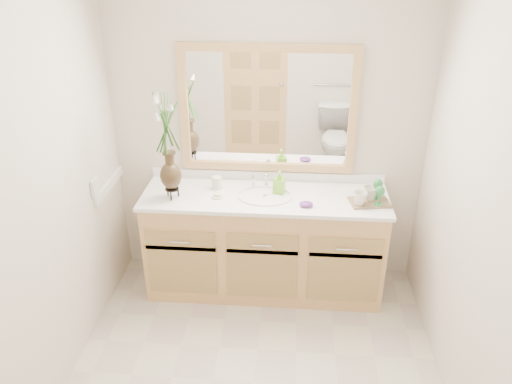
# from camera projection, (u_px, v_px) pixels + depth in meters

# --- Properties ---
(floor) EXTENTS (2.60, 2.60, 0.00)m
(floor) POSITION_uv_depth(u_px,v_px,m) (254.00, 382.00, 3.19)
(floor) COLOR #BCAFA1
(floor) RESTS_ON ground
(wall_back) EXTENTS (2.40, 0.02, 2.40)m
(wall_back) POSITION_uv_depth(u_px,v_px,m) (268.00, 135.00, 3.81)
(wall_back) COLOR beige
(wall_back) RESTS_ON floor
(wall_left) EXTENTS (0.02, 2.60, 2.40)m
(wall_left) POSITION_uv_depth(u_px,v_px,m) (36.00, 211.00, 2.74)
(wall_left) COLOR beige
(wall_left) RESTS_ON floor
(wall_right) EXTENTS (0.02, 2.60, 2.40)m
(wall_right) POSITION_uv_depth(u_px,v_px,m) (485.00, 229.00, 2.57)
(wall_right) COLOR beige
(wall_right) RESTS_ON floor
(vanity) EXTENTS (1.80, 0.55, 0.80)m
(vanity) POSITION_uv_depth(u_px,v_px,m) (264.00, 244.00, 3.92)
(vanity) COLOR #DCAF6B
(vanity) RESTS_ON floor
(counter) EXTENTS (1.84, 0.57, 0.03)m
(counter) POSITION_uv_depth(u_px,v_px,m) (265.00, 197.00, 3.73)
(counter) COLOR white
(counter) RESTS_ON vanity
(sink) EXTENTS (0.38, 0.34, 0.23)m
(sink) POSITION_uv_depth(u_px,v_px,m) (265.00, 203.00, 3.73)
(sink) COLOR white
(sink) RESTS_ON counter
(mirror) EXTENTS (1.32, 0.04, 0.97)m
(mirror) POSITION_uv_depth(u_px,v_px,m) (268.00, 110.00, 3.70)
(mirror) COLOR white
(mirror) RESTS_ON wall_back
(switch_plate) EXTENTS (0.02, 0.12, 0.12)m
(switch_plate) POSITION_uv_depth(u_px,v_px,m) (95.00, 186.00, 3.52)
(switch_plate) COLOR white
(switch_plate) RESTS_ON wall_left
(flower_vase) EXTENTS (0.18, 0.18, 0.75)m
(flower_vase) POSITION_uv_depth(u_px,v_px,m) (167.00, 133.00, 3.46)
(flower_vase) COLOR black
(flower_vase) RESTS_ON counter
(tumbler) EXTENTS (0.07, 0.07, 0.10)m
(tumbler) POSITION_uv_depth(u_px,v_px,m) (217.00, 183.00, 3.80)
(tumbler) COLOR beige
(tumbler) RESTS_ON counter
(soap_dish) EXTENTS (0.09, 0.09, 0.03)m
(soap_dish) POSITION_uv_depth(u_px,v_px,m) (218.00, 196.00, 3.69)
(soap_dish) COLOR beige
(soap_dish) RESTS_ON counter
(soap_bottle) EXTENTS (0.09, 0.09, 0.16)m
(soap_bottle) POSITION_uv_depth(u_px,v_px,m) (279.00, 183.00, 3.73)
(soap_bottle) COLOR #7ACB2F
(soap_bottle) RESTS_ON counter
(purple_dish) EXTENTS (0.11, 0.09, 0.03)m
(purple_dish) POSITION_uv_depth(u_px,v_px,m) (306.00, 204.00, 3.56)
(purple_dish) COLOR #5F2879
(purple_dish) RESTS_ON counter
(tray) EXTENTS (0.31, 0.23, 0.01)m
(tray) POSITION_uv_depth(u_px,v_px,m) (370.00, 202.00, 3.61)
(tray) COLOR brown
(tray) RESTS_ON counter
(mug_left) EXTENTS (0.12, 0.12, 0.10)m
(mug_left) POSITION_uv_depth(u_px,v_px,m) (360.00, 198.00, 3.54)
(mug_left) COLOR beige
(mug_left) RESTS_ON tray
(mug_right) EXTENTS (0.15, 0.15, 0.11)m
(mug_right) POSITION_uv_depth(u_px,v_px,m) (370.00, 193.00, 3.61)
(mug_right) COLOR beige
(mug_right) RESTS_ON tray
(goblet_front) EXTENTS (0.07, 0.07, 0.15)m
(goblet_front) POSITION_uv_depth(u_px,v_px,m) (380.00, 192.00, 3.51)
(goblet_front) COLOR #297C3D
(goblet_front) RESTS_ON tray
(goblet_back) EXTENTS (0.07, 0.07, 0.15)m
(goblet_back) POSITION_uv_depth(u_px,v_px,m) (378.00, 185.00, 3.61)
(goblet_back) COLOR #297C3D
(goblet_back) RESTS_ON tray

